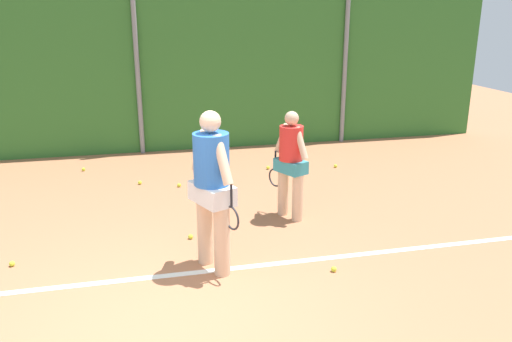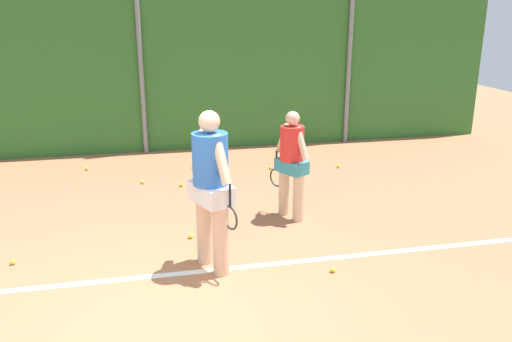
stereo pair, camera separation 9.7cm
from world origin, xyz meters
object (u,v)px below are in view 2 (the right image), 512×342
at_px(player_foreground_near, 211,183).
at_px(tennis_ball_3, 333,270).
at_px(tennis_ball_9, 338,166).
at_px(tennis_ball_12, 142,182).
at_px(player_midcourt, 291,160).
at_px(tennis_ball_10, 191,236).
at_px(tennis_ball_4, 13,262).
at_px(tennis_ball_0, 271,168).
at_px(tennis_ball_1, 181,185).
at_px(tennis_ball_6, 87,169).

bearing_deg(player_foreground_near, tennis_ball_3, 49.43).
xyz_separation_m(tennis_ball_9, tennis_ball_12, (-3.75, -0.18, 0.00)).
bearing_deg(player_midcourt, tennis_ball_10, 79.71).
bearing_deg(tennis_ball_12, tennis_ball_4, -119.24).
distance_m(tennis_ball_0, tennis_ball_12, 2.46).
relative_size(tennis_ball_4, tennis_ball_12, 1.00).
height_order(player_foreground_near, tennis_ball_10, player_foreground_near).
bearing_deg(tennis_ball_4, tennis_ball_1, 48.23).
height_order(player_midcourt, tennis_ball_3, player_midcourt).
xyz_separation_m(tennis_ball_4, tennis_ball_6, (0.52, 3.84, 0.00)).
bearing_deg(tennis_ball_10, player_foreground_near, -78.03).
bearing_deg(tennis_ball_0, player_foreground_near, -113.43).
bearing_deg(tennis_ball_10, tennis_ball_1, 89.00).
bearing_deg(player_foreground_near, tennis_ball_0, 132.99).
height_order(tennis_ball_1, tennis_ball_3, same).
distance_m(tennis_ball_1, tennis_ball_3, 3.81).
bearing_deg(tennis_ball_9, tennis_ball_4, -150.82).
height_order(player_foreground_near, tennis_ball_9, player_foreground_near).
bearing_deg(tennis_ball_3, tennis_ball_4, 164.95).
xyz_separation_m(tennis_ball_1, tennis_ball_12, (-0.66, 0.30, 0.00)).
distance_m(player_foreground_near, tennis_ball_0, 4.21).
xyz_separation_m(tennis_ball_3, tennis_ball_6, (-3.22, 4.85, 0.00)).
bearing_deg(player_midcourt, tennis_ball_12, 19.89).
distance_m(tennis_ball_3, tennis_ball_9, 4.27).
xyz_separation_m(tennis_ball_0, tennis_ball_6, (-3.47, 0.69, 0.00)).
distance_m(tennis_ball_0, tennis_ball_1, 1.89).
height_order(tennis_ball_0, tennis_ball_1, same).
bearing_deg(tennis_ball_10, player_midcourt, 16.29).
bearing_deg(tennis_ball_0, tennis_ball_3, -93.56).
bearing_deg(tennis_ball_12, player_foreground_near, -76.45).
bearing_deg(tennis_ball_12, tennis_ball_3, -60.14).
relative_size(player_foreground_near, tennis_ball_1, 28.94).
xyz_separation_m(tennis_ball_6, tennis_ball_9, (4.79, -0.88, 0.00)).
height_order(tennis_ball_6, tennis_ball_9, same).
bearing_deg(tennis_ball_6, tennis_ball_12, -45.43).
bearing_deg(tennis_ball_4, tennis_ball_0, 38.29).
distance_m(player_foreground_near, tennis_ball_3, 1.76).
height_order(player_foreground_near, tennis_ball_0, player_foreground_near).
xyz_separation_m(tennis_ball_3, tennis_ball_4, (-3.74, 1.00, 0.00)).
xyz_separation_m(tennis_ball_0, tennis_ball_3, (-0.26, -4.16, 0.00)).
relative_size(player_foreground_near, tennis_ball_10, 28.94).
distance_m(player_midcourt, tennis_ball_10, 1.81).
xyz_separation_m(player_foreground_near, player_midcourt, (1.34, 1.33, -0.18)).
xyz_separation_m(tennis_ball_0, tennis_ball_4, (-4.00, -3.15, 0.00)).
xyz_separation_m(player_foreground_near, tennis_ball_3, (1.36, -0.42, -1.04)).
height_order(tennis_ball_1, tennis_ball_10, same).
distance_m(tennis_ball_6, tennis_ball_12, 1.48).
bearing_deg(tennis_ball_9, tennis_ball_10, -139.51).
relative_size(tennis_ball_1, tennis_ball_9, 1.00).
xyz_separation_m(tennis_ball_10, tennis_ball_12, (-0.63, 2.49, 0.00)).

